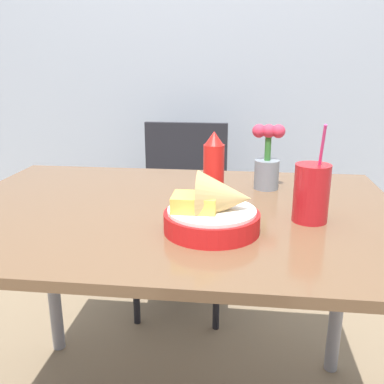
# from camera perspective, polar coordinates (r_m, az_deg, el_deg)

# --- Properties ---
(wall_window) EXTENTS (7.00, 0.06, 2.60)m
(wall_window) POSITION_cam_1_polar(r_m,az_deg,el_deg) (2.33, 2.51, 20.64)
(wall_window) COLOR #9EA8B7
(wall_window) RESTS_ON ground_plane
(dining_table) EXTENTS (1.23, 0.86, 0.77)m
(dining_table) POSITION_cam_1_polar(r_m,az_deg,el_deg) (1.20, -2.56, -6.57)
(dining_table) COLOR brown
(dining_table) RESTS_ON ground_plane
(chair_far_window) EXTENTS (0.40, 0.40, 0.87)m
(chair_far_window) POSITION_cam_1_polar(r_m,az_deg,el_deg) (2.06, -1.10, -0.88)
(chair_far_window) COLOR black
(chair_far_window) RESTS_ON ground_plane
(food_basket) EXTENTS (0.22, 0.22, 0.14)m
(food_basket) POSITION_cam_1_polar(r_m,az_deg,el_deg) (0.98, 3.11, -2.49)
(food_basket) COLOR red
(food_basket) RESTS_ON dining_table
(ketchup_bottle) EXTENTS (0.06, 0.06, 0.20)m
(ketchup_bottle) POSITION_cam_1_polar(r_m,az_deg,el_deg) (1.18, 2.91, 3.18)
(ketchup_bottle) COLOR red
(ketchup_bottle) RESTS_ON dining_table
(drink_cup) EXTENTS (0.09, 0.09, 0.24)m
(drink_cup) POSITION_cam_1_polar(r_m,az_deg,el_deg) (1.08, 15.61, -0.37)
(drink_cup) COLOR red
(drink_cup) RESTS_ON dining_table
(flower_vase) EXTENTS (0.10, 0.08, 0.20)m
(flower_vase) POSITION_cam_1_polar(r_m,az_deg,el_deg) (1.33, 9.99, 4.01)
(flower_vase) COLOR gray
(flower_vase) RESTS_ON dining_table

